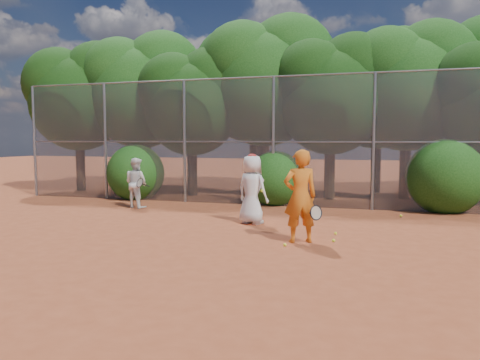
% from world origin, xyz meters
% --- Properties ---
extents(ground, '(80.00, 80.00, 0.00)m').
position_xyz_m(ground, '(0.00, 0.00, 0.00)').
color(ground, brown).
rests_on(ground, ground).
extents(fence_back, '(20.05, 0.09, 4.03)m').
position_xyz_m(fence_back, '(-0.12, 6.00, 2.05)').
color(fence_back, gray).
rests_on(fence_back, ground).
extents(tree_0, '(4.38, 3.81, 6.00)m').
position_xyz_m(tree_0, '(-9.44, 8.04, 3.93)').
color(tree_0, black).
rests_on(tree_0, ground).
extents(tree_1, '(4.64, 4.03, 6.35)m').
position_xyz_m(tree_1, '(-6.94, 8.54, 4.16)').
color(tree_1, black).
rests_on(tree_1, ground).
extents(tree_2, '(3.99, 3.47, 5.47)m').
position_xyz_m(tree_2, '(-4.45, 7.83, 3.58)').
color(tree_2, black).
rests_on(tree_2, ground).
extents(tree_3, '(4.89, 4.26, 6.70)m').
position_xyz_m(tree_3, '(-1.94, 8.84, 4.40)').
color(tree_3, black).
rests_on(tree_3, ground).
extents(tree_4, '(4.19, 3.64, 5.73)m').
position_xyz_m(tree_4, '(0.55, 8.24, 3.76)').
color(tree_4, black).
rests_on(tree_4, ground).
extents(tree_5, '(4.51, 3.92, 6.17)m').
position_xyz_m(tree_5, '(3.06, 9.04, 4.05)').
color(tree_5, black).
rests_on(tree_5, ground).
extents(tree_9, '(4.83, 4.20, 6.62)m').
position_xyz_m(tree_9, '(-7.94, 10.84, 4.34)').
color(tree_9, black).
rests_on(tree_9, ground).
extents(tree_10, '(5.15, 4.48, 7.06)m').
position_xyz_m(tree_10, '(-2.93, 11.05, 4.63)').
color(tree_10, black).
rests_on(tree_10, ground).
extents(tree_11, '(4.64, 4.03, 6.35)m').
position_xyz_m(tree_11, '(2.06, 10.64, 4.16)').
color(tree_11, black).
rests_on(tree_11, ground).
extents(bush_0, '(2.00, 2.00, 2.00)m').
position_xyz_m(bush_0, '(-6.00, 6.30, 1.00)').
color(bush_0, '#154110').
rests_on(bush_0, ground).
extents(bush_1, '(1.80, 1.80, 1.80)m').
position_xyz_m(bush_1, '(-1.00, 6.30, 0.90)').
color(bush_1, '#154110').
rests_on(bush_1, ground).
extents(bush_2, '(2.20, 2.20, 2.20)m').
position_xyz_m(bush_2, '(4.00, 6.30, 1.10)').
color(bush_2, '#154110').
rests_on(bush_2, ground).
extents(player_yellow, '(0.88, 0.70, 1.88)m').
position_xyz_m(player_yellow, '(0.72, 1.04, 0.94)').
color(player_yellow, orange).
rests_on(player_yellow, ground).
extents(player_teen, '(0.97, 0.80, 1.73)m').
position_xyz_m(player_teen, '(-0.77, 2.77, 0.86)').
color(player_teen, silver).
rests_on(player_teen, ground).
extents(player_white, '(0.90, 0.81, 1.52)m').
position_xyz_m(player_white, '(-4.86, 4.31, 0.76)').
color(player_white, silver).
rests_on(player_white, ground).
extents(ball_0, '(0.07, 0.07, 0.07)m').
position_xyz_m(ball_0, '(1.34, 2.00, 0.03)').
color(ball_0, yellow).
rests_on(ball_0, ground).
extents(ball_2, '(0.07, 0.07, 0.07)m').
position_xyz_m(ball_2, '(0.51, 0.59, 0.03)').
color(ball_2, yellow).
rests_on(ball_2, ground).
extents(ball_4, '(0.07, 0.07, 0.07)m').
position_xyz_m(ball_4, '(1.37, 1.25, 0.03)').
color(ball_4, yellow).
rests_on(ball_4, ground).
extents(ball_5, '(0.07, 0.07, 0.07)m').
position_xyz_m(ball_5, '(2.78, 4.92, 0.03)').
color(ball_5, yellow).
rests_on(ball_5, ground).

